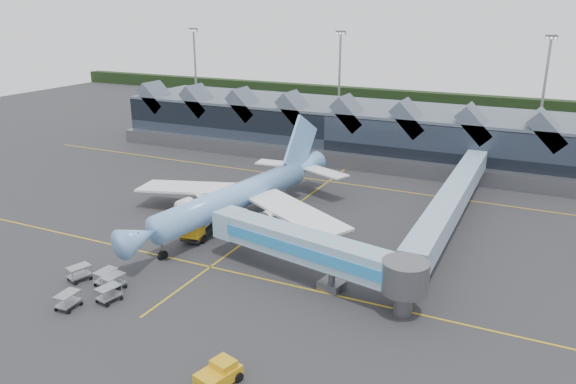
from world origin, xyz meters
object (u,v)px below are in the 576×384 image
at_px(jet_bridge, 323,253).
at_px(pushback_tug, 219,374).
at_px(main_airliner, 241,195).
at_px(fuel_truck, 205,219).

height_order(jet_bridge, pushback_tug, jet_bridge).
bearing_deg(pushback_tug, jet_bridge, 101.62).
bearing_deg(jet_bridge, pushback_tug, -82.06).
relative_size(jet_bridge, pushback_tug, 6.02).
xyz_separation_m(main_airliner, pushback_tug, (15.81, -30.86, -2.98)).
bearing_deg(jet_bridge, fuel_truck, 171.57).
xyz_separation_m(main_airliner, jet_bridge, (17.07, -12.70, 0.06)).
bearing_deg(fuel_truck, pushback_tug, -63.49).
height_order(jet_bridge, fuel_truck, jet_bridge).
bearing_deg(main_airliner, pushback_tug, -54.10).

